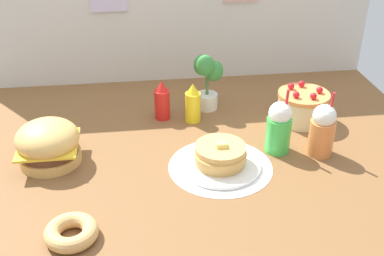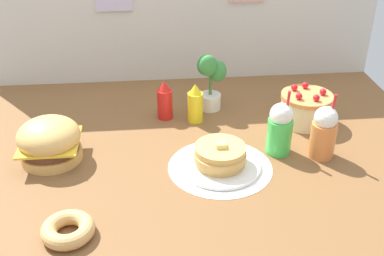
{
  "view_description": "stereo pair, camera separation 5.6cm",
  "coord_description": "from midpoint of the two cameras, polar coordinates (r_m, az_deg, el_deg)",
  "views": [
    {
      "loc": [
        -0.24,
        -1.66,
        1.15
      ],
      "look_at": [
        -0.02,
        0.04,
        0.17
      ],
      "focal_mm": 44.55,
      "sensor_mm": 36.0,
      "label": 1
    },
    {
      "loc": [
        -0.19,
        -1.67,
        1.15
      ],
      "look_at": [
        -0.02,
        0.04,
        0.17
      ],
      "focal_mm": 44.55,
      "sensor_mm": 36.0,
      "label": 2
    }
  ],
  "objects": [
    {
      "name": "burger",
      "position": [
        2.12,
        -15.97,
        -1.5
      ],
      "size": [
        0.27,
        0.27,
        0.19
      ],
      "color": "#DBA859",
      "rests_on": "ground_plane"
    },
    {
      "name": "orange_float_cup",
      "position": [
        2.13,
        16.22,
        -0.51
      ],
      "size": [
        0.11,
        0.11,
        0.3
      ],
      "color": "orange",
      "rests_on": "ground_plane"
    },
    {
      "name": "potted_plant",
      "position": [
        2.43,
        2.88,
        5.8
      ],
      "size": [
        0.15,
        0.12,
        0.31
      ],
      "color": "white",
      "rests_on": "ground_plane"
    },
    {
      "name": "back_wall",
      "position": [
        2.71,
        -0.78,
        14.95
      ],
      "size": [
        2.25,
        0.04,
        0.92
      ],
      "color": "beige",
      "rests_on": "ground_plane"
    },
    {
      "name": "cream_soda_cup",
      "position": [
        2.12,
        11.22,
        -0.09
      ],
      "size": [
        0.11,
        0.11,
        0.3
      ],
      "color": "green",
      "rests_on": "ground_plane"
    },
    {
      "name": "pancake_stack",
      "position": [
        2.01,
        4.17,
        -3.64
      ],
      "size": [
        0.34,
        0.34,
        0.12
      ],
      "color": "white",
      "rests_on": "doily_mat"
    },
    {
      "name": "donut_pink_glaze",
      "position": [
        1.73,
        -13.74,
        -11.7
      ],
      "size": [
        0.19,
        0.19,
        0.06
      ],
      "color": "tan",
      "rests_on": "ground_plane"
    },
    {
      "name": "layer_cake",
      "position": [
        2.41,
        14.09,
        2.32
      ],
      "size": [
        0.25,
        0.25,
        0.18
      ],
      "color": "beige",
      "rests_on": "ground_plane"
    },
    {
      "name": "ground_plane",
      "position": [
        2.04,
        1.53,
        -4.97
      ],
      "size": [
        2.25,
        1.91,
        0.02
      ],
      "primitive_type": "cube",
      "color": "brown"
    },
    {
      "name": "ketchup_bottle",
      "position": [
        2.38,
        -2.61,
        3.26
      ],
      "size": [
        0.08,
        0.08,
        0.2
      ],
      "color": "red",
      "rests_on": "ground_plane"
    },
    {
      "name": "mustard_bottle",
      "position": [
        2.34,
        1.08,
        2.88
      ],
      "size": [
        0.08,
        0.08,
        0.2
      ],
      "color": "yellow",
      "rests_on": "ground_plane"
    },
    {
      "name": "doily_mat",
      "position": [
        2.04,
        4.17,
        -4.68
      ],
      "size": [
        0.44,
        0.44,
        0.0
      ],
      "primitive_type": "cylinder",
      "color": "white",
      "rests_on": "ground_plane"
    }
  ]
}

